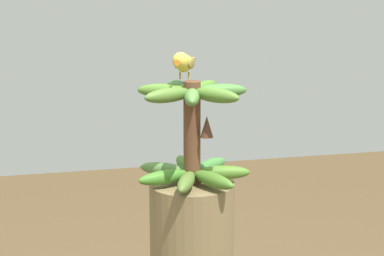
% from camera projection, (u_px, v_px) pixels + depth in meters
% --- Properties ---
extents(banana_bunch, '(0.33, 0.33, 0.29)m').
position_uv_depth(banana_bunch, '(192.00, 133.00, 1.80)').
color(banana_bunch, brown).
rests_on(banana_bunch, banana_tree).
extents(perched_bird, '(0.10, 0.17, 0.08)m').
position_uv_depth(perched_bird, '(183.00, 62.00, 1.79)').
color(perched_bird, '#C68933').
rests_on(perched_bird, banana_bunch).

